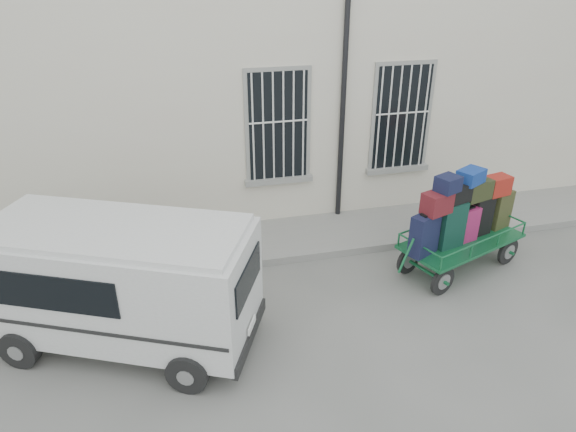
{
  "coord_description": "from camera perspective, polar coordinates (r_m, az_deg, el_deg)",
  "views": [
    {
      "loc": [
        -2.61,
        -6.85,
        5.3
      ],
      "look_at": [
        -0.68,
        1.0,
        1.22
      ],
      "focal_mm": 32.0,
      "sensor_mm": 36.0,
      "label": 1
    }
  ],
  "objects": [
    {
      "name": "building",
      "position": [
        12.83,
        -1.94,
        16.42
      ],
      "size": [
        24.0,
        5.15,
        6.0
      ],
      "color": "beige",
      "rests_on": "ground"
    },
    {
      "name": "ground",
      "position": [
        9.05,
        5.75,
        -9.25
      ],
      "size": [
        80.0,
        80.0,
        0.0
      ],
      "primitive_type": "plane",
      "color": "#60615C",
      "rests_on": "ground"
    },
    {
      "name": "sidewalk",
      "position": [
        10.77,
        1.97,
        -2.26
      ],
      "size": [
        24.0,
        1.7,
        0.15
      ],
      "primitive_type": "cube",
      "color": "gray",
      "rests_on": "ground"
    },
    {
      "name": "van",
      "position": [
        7.89,
        -18.21,
        -6.59
      ],
      "size": [
        4.23,
        3.12,
        1.98
      ],
      "rotation": [
        0.0,
        0.0,
        -0.43
      ],
      "color": "silver",
      "rests_on": "ground"
    },
    {
      "name": "luggage_cart",
      "position": [
        9.85,
        18.88,
        -0.35
      ],
      "size": [
        2.82,
        1.82,
        2.02
      ],
      "rotation": [
        0.0,
        0.0,
        0.34
      ],
      "color": "black",
      "rests_on": "ground"
    }
  ]
}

